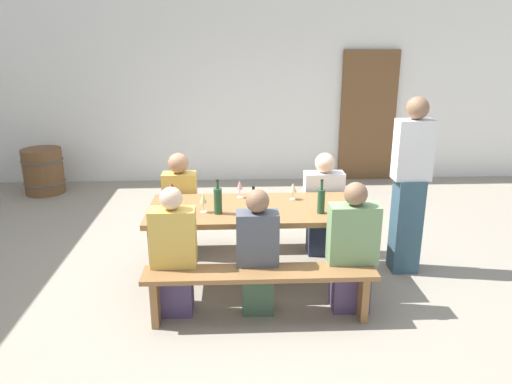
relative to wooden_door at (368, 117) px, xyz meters
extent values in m
plane|color=gray|center=(-1.98, -3.50, -1.05)|extent=(24.00, 24.00, 0.00)
cube|color=white|center=(-1.98, 0.14, 0.55)|extent=(14.00, 0.20, 3.20)
cube|color=brown|center=(0.00, 0.00, 0.00)|extent=(0.90, 0.06, 2.10)
cube|color=olive|center=(-1.98, -3.50, -0.33)|extent=(2.03, 0.87, 0.05)
cylinder|color=olive|center=(-2.92, -3.88, -0.70)|extent=(0.07, 0.07, 0.70)
cylinder|color=olive|center=(-1.05, -3.88, -0.70)|extent=(0.07, 0.07, 0.70)
cylinder|color=olive|center=(-2.92, -3.13, -0.70)|extent=(0.07, 0.07, 0.70)
cylinder|color=olive|center=(-1.05, -3.13, -0.70)|extent=(0.07, 0.07, 0.70)
cube|color=olive|center=(-1.98, -4.24, -0.62)|extent=(1.93, 0.30, 0.04)
cube|color=olive|center=(-2.85, -4.24, -0.84)|extent=(0.06, 0.24, 0.41)
cube|color=olive|center=(-1.12, -4.24, -0.84)|extent=(0.06, 0.24, 0.41)
cube|color=olive|center=(-1.98, -2.77, -0.62)|extent=(1.93, 0.30, 0.04)
cube|color=olive|center=(-2.85, -2.77, -0.84)|extent=(0.06, 0.24, 0.41)
cube|color=olive|center=(-1.12, -2.77, -0.84)|extent=(0.06, 0.24, 0.41)
cylinder|color=#234C2D|center=(-2.34, -3.66, -0.18)|extent=(0.08, 0.08, 0.24)
cylinder|color=#234C2D|center=(-2.34, -3.66, -0.03)|extent=(0.03, 0.03, 0.07)
cylinder|color=black|center=(-2.34, -3.66, 0.01)|extent=(0.03, 0.03, 0.01)
cylinder|color=#143319|center=(-2.02, -3.84, -0.20)|extent=(0.07, 0.07, 0.20)
cylinder|color=#143319|center=(-2.02, -3.84, -0.05)|extent=(0.02, 0.02, 0.10)
cylinder|color=black|center=(-2.02, -3.84, 0.00)|extent=(0.03, 0.03, 0.01)
cylinder|color=#234C2D|center=(-1.40, -3.69, -0.19)|extent=(0.07, 0.07, 0.22)
cylinder|color=#234C2D|center=(-1.40, -3.69, -0.03)|extent=(0.02, 0.02, 0.08)
cylinder|color=black|center=(-1.40, -3.69, 0.01)|extent=(0.03, 0.03, 0.01)
cylinder|color=silver|center=(-1.61, -3.29, -0.30)|extent=(0.06, 0.06, 0.01)
cylinder|color=silver|center=(-1.61, -3.29, -0.26)|extent=(0.01, 0.01, 0.07)
cone|color=beige|center=(-1.61, -3.29, -0.17)|extent=(0.08, 0.08, 0.09)
cylinder|color=silver|center=(-2.80, -3.19, -0.30)|extent=(0.06, 0.06, 0.01)
cylinder|color=silver|center=(-2.80, -3.19, -0.26)|extent=(0.01, 0.01, 0.07)
cone|color=maroon|center=(-2.80, -3.19, -0.19)|extent=(0.08, 0.08, 0.07)
cylinder|color=silver|center=(-2.47, -3.62, -0.30)|extent=(0.06, 0.06, 0.01)
cylinder|color=silver|center=(-2.47, -3.62, -0.25)|extent=(0.01, 0.01, 0.09)
cone|color=beige|center=(-2.47, -3.62, -0.16)|extent=(0.07, 0.07, 0.09)
cylinder|color=silver|center=(-2.13, -3.21, -0.30)|extent=(0.06, 0.06, 0.01)
cylinder|color=silver|center=(-2.13, -3.21, -0.25)|extent=(0.01, 0.01, 0.09)
cone|color=#D18C93|center=(-2.13, -3.21, -0.16)|extent=(0.06, 0.06, 0.09)
cube|color=#4B3C63|center=(-2.70, -4.09, -0.83)|extent=(0.28, 0.24, 0.45)
cube|color=gold|center=(-2.70, -4.09, -0.35)|extent=(0.38, 0.20, 0.50)
sphere|color=beige|center=(-2.70, -4.09, -0.01)|extent=(0.19, 0.19, 0.19)
cube|color=#3A553E|center=(-2.00, -4.09, -0.83)|extent=(0.27, 0.24, 0.45)
cube|color=#4C515B|center=(-2.00, -4.09, -0.37)|extent=(0.35, 0.20, 0.46)
sphere|color=#846047|center=(-2.00, -4.09, -0.04)|extent=(0.20, 0.20, 0.20)
cube|color=#4F3D62|center=(-1.19, -4.09, -0.83)|extent=(0.31, 0.24, 0.45)
cube|color=#729966|center=(-1.19, -4.09, -0.35)|extent=(0.42, 0.20, 0.51)
sphere|color=#846047|center=(-1.19, -4.09, 0.01)|extent=(0.20, 0.20, 0.20)
cube|color=#283545|center=(-2.76, -2.92, -0.83)|extent=(0.26, 0.24, 0.45)
cube|color=gold|center=(-2.76, -2.92, -0.36)|extent=(0.35, 0.20, 0.48)
sphere|color=#A87A5B|center=(-2.76, -2.92, -0.01)|extent=(0.21, 0.21, 0.21)
cube|color=#29344F|center=(-1.23, -2.92, -0.83)|extent=(0.31, 0.24, 0.45)
cube|color=silver|center=(-1.23, -2.92, -0.36)|extent=(0.42, 0.20, 0.47)
sphere|color=beige|center=(-1.23, -2.92, -0.02)|extent=(0.21, 0.21, 0.21)
cube|color=#355669|center=(-0.47, -3.37, -0.57)|extent=(0.26, 0.24, 0.97)
cube|color=silver|center=(-0.47, -3.37, 0.21)|extent=(0.35, 0.20, 0.58)
sphere|color=#846047|center=(-0.47, -3.37, 0.61)|extent=(0.22, 0.22, 0.22)
cylinder|color=brown|center=(-5.09, -0.54, -0.71)|extent=(0.58, 0.58, 0.68)
torus|color=#4C4C51|center=(-5.09, -0.54, -0.54)|extent=(0.62, 0.62, 0.02)
torus|color=#4C4C51|center=(-5.09, -0.54, -0.88)|extent=(0.62, 0.62, 0.02)
camera|label=1|loc=(-2.18, -7.89, 1.24)|focal=34.46mm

